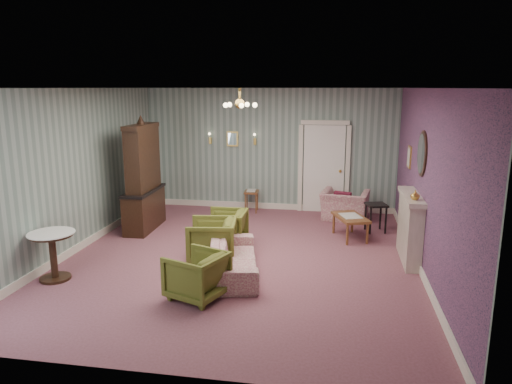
% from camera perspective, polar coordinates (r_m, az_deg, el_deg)
% --- Properties ---
extents(floor, '(7.00, 7.00, 0.00)m').
position_cam_1_polar(floor, '(8.34, -1.84, -7.94)').
color(floor, '#854D5B').
rests_on(floor, ground).
extents(ceiling, '(7.00, 7.00, 0.00)m').
position_cam_1_polar(ceiling, '(7.82, -1.99, 12.41)').
color(ceiling, white).
rests_on(ceiling, ground).
extents(wall_back, '(6.00, 0.00, 6.00)m').
position_cam_1_polar(wall_back, '(11.36, 1.65, 5.10)').
color(wall_back, slate).
rests_on(wall_back, ground).
extents(wall_front, '(6.00, 0.00, 6.00)m').
position_cam_1_polar(wall_front, '(4.68, -10.58, -5.91)').
color(wall_front, slate).
rests_on(wall_front, ground).
extents(wall_left, '(0.00, 7.00, 7.00)m').
position_cam_1_polar(wall_left, '(9.04, -20.90, 2.37)').
color(wall_left, slate).
rests_on(wall_left, ground).
extents(wall_right, '(0.00, 7.00, 7.00)m').
position_cam_1_polar(wall_right, '(7.92, 19.87, 1.12)').
color(wall_right, slate).
rests_on(wall_right, ground).
extents(wall_right_floral, '(0.00, 7.00, 7.00)m').
position_cam_1_polar(wall_right_floral, '(7.92, 19.76, 1.12)').
color(wall_right_floral, '#A95482').
rests_on(wall_right_floral, ground).
extents(door, '(1.12, 0.12, 2.16)m').
position_cam_1_polar(door, '(11.27, 8.17, 3.01)').
color(door, white).
rests_on(door, floor).
extents(olive_chair_a, '(0.89, 0.91, 0.74)m').
position_cam_1_polar(olive_chair_a, '(6.77, -7.14, -9.67)').
color(olive_chair_a, brown).
rests_on(olive_chair_a, floor).
extents(olive_chair_b, '(0.83, 0.88, 0.81)m').
position_cam_1_polar(olive_chair_b, '(8.11, -5.33, -5.57)').
color(olive_chair_b, brown).
rests_on(olive_chair_b, floor).
extents(olive_chair_c, '(0.70, 0.75, 0.76)m').
position_cam_1_polar(olive_chair_c, '(8.83, -3.73, -4.18)').
color(olive_chair_c, brown).
rests_on(olive_chair_c, floor).
extents(sofa_chintz, '(0.93, 1.91, 0.72)m').
position_cam_1_polar(sofa_chintz, '(7.58, -2.73, -7.20)').
color(sofa_chintz, '#953C58').
rests_on(sofa_chintz, floor).
extents(wingback_chair, '(1.10, 0.81, 0.88)m').
position_cam_1_polar(wingback_chair, '(10.76, 10.67, -1.01)').
color(wingback_chair, '#953C58').
rests_on(wingback_chair, floor).
extents(dresser, '(0.52, 1.41, 2.32)m').
position_cam_1_polar(dresser, '(10.01, -13.50, 2.07)').
color(dresser, black).
rests_on(dresser, floor).
extents(fireplace, '(0.30, 1.40, 1.16)m').
position_cam_1_polar(fireplace, '(8.48, 18.05, -4.09)').
color(fireplace, beige).
rests_on(fireplace, floor).
extents(mantel_vase, '(0.15, 0.15, 0.15)m').
position_cam_1_polar(mantel_vase, '(7.94, 18.62, -0.37)').
color(mantel_vase, gold).
rests_on(mantel_vase, fireplace).
extents(oval_mirror, '(0.04, 0.76, 0.84)m').
position_cam_1_polar(oval_mirror, '(8.24, 19.33, 4.40)').
color(oval_mirror, white).
rests_on(oval_mirror, wall_right).
extents(framed_print, '(0.04, 0.34, 0.42)m').
position_cam_1_polar(framed_print, '(9.60, 18.00, 4.03)').
color(framed_print, gold).
rests_on(framed_print, wall_right).
extents(coffee_table, '(0.78, 1.01, 0.46)m').
position_cam_1_polar(coffee_table, '(9.49, 11.26, -4.16)').
color(coffee_table, brown).
rests_on(coffee_table, floor).
extents(side_table_black, '(0.49, 0.49, 0.60)m').
position_cam_1_polar(side_table_black, '(10.00, 14.20, -3.05)').
color(side_table_black, black).
rests_on(side_table_black, floor).
extents(pedestal_table, '(0.71, 0.71, 0.76)m').
position_cam_1_polar(pedestal_table, '(7.96, -23.23, -7.09)').
color(pedestal_table, black).
rests_on(pedestal_table, floor).
extents(nesting_table, '(0.35, 0.44, 0.54)m').
position_cam_1_polar(nesting_table, '(11.29, -0.55, -1.02)').
color(nesting_table, brown).
rests_on(nesting_table, floor).
extents(gilt_mirror_back, '(0.28, 0.06, 0.36)m').
position_cam_1_polar(gilt_mirror_back, '(11.45, -2.86, 6.41)').
color(gilt_mirror_back, gold).
rests_on(gilt_mirror_back, wall_back).
extents(sconce_left, '(0.16, 0.12, 0.30)m').
position_cam_1_polar(sconce_left, '(11.57, -5.56, 6.42)').
color(sconce_left, gold).
rests_on(sconce_left, wall_back).
extents(sconce_right, '(0.16, 0.12, 0.30)m').
position_cam_1_polar(sconce_right, '(11.33, -0.15, 6.35)').
color(sconce_right, gold).
rests_on(sconce_right, wall_back).
extents(chandelier, '(0.56, 0.56, 0.36)m').
position_cam_1_polar(chandelier, '(7.82, -1.97, 10.43)').
color(chandelier, gold).
rests_on(chandelier, ceiling).
extents(burgundy_cushion, '(0.41, 0.28, 0.39)m').
position_cam_1_polar(burgundy_cushion, '(10.60, 10.42, -0.98)').
color(burgundy_cushion, maroon).
rests_on(burgundy_cushion, wingback_chair).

